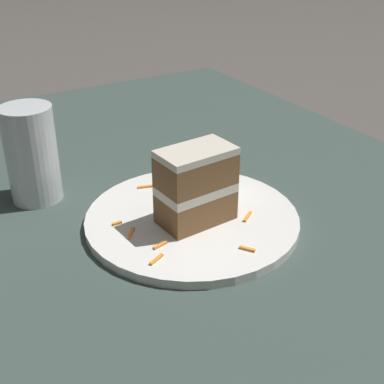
# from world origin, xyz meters

# --- Properties ---
(ground_plane) EXTENTS (6.00, 6.00, 0.00)m
(ground_plane) POSITION_xyz_m (0.00, 0.00, 0.00)
(ground_plane) COLOR #4C4742
(ground_plane) RESTS_ON ground
(dining_table) EXTENTS (1.36, 0.91, 0.03)m
(dining_table) POSITION_xyz_m (0.00, 0.00, 0.02)
(dining_table) COLOR #384742
(dining_table) RESTS_ON ground
(plate) EXTENTS (0.28, 0.28, 0.01)m
(plate) POSITION_xyz_m (-0.05, 0.03, 0.04)
(plate) COLOR white
(plate) RESTS_ON dining_table
(cake_slice) EXTENTS (0.06, 0.10, 0.10)m
(cake_slice) POSITION_xyz_m (-0.04, 0.02, 0.09)
(cake_slice) COLOR brown
(cake_slice) RESTS_ON plate
(cream_dollop) EXTENTS (0.05, 0.04, 0.05)m
(cream_dollop) POSITION_xyz_m (-0.09, 0.10, 0.07)
(cream_dollop) COLOR silver
(cream_dollop) RESTS_ON plate
(orange_garnish) EXTENTS (0.06, 0.06, 0.01)m
(orange_garnish) POSITION_xyz_m (-0.13, 0.05, 0.05)
(orange_garnish) COLOR orange
(orange_garnish) RESTS_ON plate
(carrot_shreds_scatter) EXTENTS (0.22, 0.17, 0.00)m
(carrot_shreds_scatter) POSITION_xyz_m (-0.03, -0.01, 0.04)
(carrot_shreds_scatter) COLOR orange
(carrot_shreds_scatter) RESTS_ON plate
(drinking_glass) EXTENTS (0.07, 0.07, 0.14)m
(drinking_glass) POSITION_xyz_m (-0.22, -0.13, 0.09)
(drinking_glass) COLOR silver
(drinking_glass) RESTS_ON dining_table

